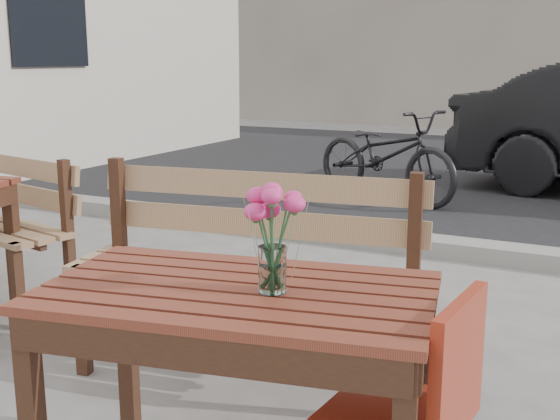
{
  "coord_description": "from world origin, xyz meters",
  "views": [
    {
      "loc": [
        1.26,
        -1.92,
        1.4
      ],
      "look_at": [
        0.36,
        -0.11,
        0.96
      ],
      "focal_mm": 45.0,
      "sensor_mm": 36.0,
      "label": 1
    }
  ],
  "objects_px": {
    "main_table": "(238,325)",
    "red_chair": "(421,402)",
    "bicycle": "(386,155)",
    "main_vase": "(272,225)"
  },
  "relations": [
    {
      "from": "red_chair",
      "to": "main_vase",
      "type": "distance_m",
      "value": 0.66
    },
    {
      "from": "main_vase",
      "to": "main_table",
      "type": "bearing_deg",
      "value": -174.18
    },
    {
      "from": "bicycle",
      "to": "red_chair",
      "type": "bearing_deg",
      "value": -137.7
    },
    {
      "from": "red_chair",
      "to": "bicycle",
      "type": "relative_size",
      "value": 0.44
    },
    {
      "from": "main_table",
      "to": "red_chair",
      "type": "xyz_separation_m",
      "value": [
        0.56,
        0.06,
        -0.16
      ]
    },
    {
      "from": "bicycle",
      "to": "main_table",
      "type": "bearing_deg",
      "value": -143.9
    },
    {
      "from": "main_table",
      "to": "main_vase",
      "type": "height_order",
      "value": "main_vase"
    },
    {
      "from": "red_chair",
      "to": "bicycle",
      "type": "height_order",
      "value": "bicycle"
    },
    {
      "from": "main_table",
      "to": "bicycle",
      "type": "distance_m",
      "value": 5.07
    },
    {
      "from": "main_vase",
      "to": "bicycle",
      "type": "distance_m",
      "value": 5.1
    }
  ]
}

